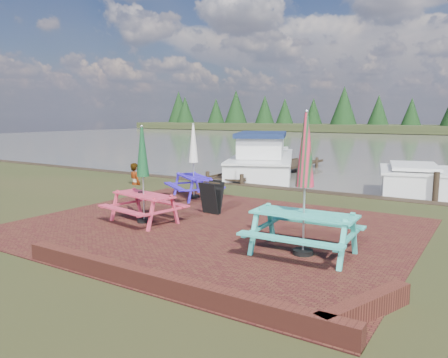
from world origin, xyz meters
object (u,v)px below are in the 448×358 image
at_px(picnic_table_red, 143,190).
at_px(boat_jetty, 263,162).
at_px(picnic_table_teal, 304,206).
at_px(picnic_table_blue, 194,173).
at_px(chalkboard, 212,198).
at_px(person, 135,163).
at_px(jetty, 273,169).

xyz_separation_m(picnic_table_red, boat_jetty, (-2.11, 10.34, -0.36)).
relative_size(picnic_table_teal, picnic_table_blue, 1.15).
distance_m(picnic_table_teal, chalkboard, 3.99).
xyz_separation_m(picnic_table_blue, person, (-3.55, 1.02, -0.01)).
bearing_deg(person, chalkboard, 173.40).
bearing_deg(jetty, picnic_table_teal, -61.09).
bearing_deg(picnic_table_teal, jetty, 116.39).
bearing_deg(chalkboard, jetty, 112.10).
bearing_deg(person, picnic_table_blue, -176.69).
xyz_separation_m(picnic_table_teal, picnic_table_blue, (-5.19, 3.53, -0.12)).
distance_m(jetty, boat_jetty, 0.65).
height_order(jetty, person, person).
xyz_separation_m(picnic_table_blue, boat_jetty, (-1.22, 7.07, -0.35)).
bearing_deg(picnic_table_blue, chalkboard, -7.26).
height_order(picnic_table_blue, chalkboard, picnic_table_blue).
relative_size(picnic_table_red, jetty, 0.26).
relative_size(picnic_table_teal, picnic_table_red, 1.14).
distance_m(picnic_table_red, jetty, 10.96).
height_order(picnic_table_blue, person, picnic_table_blue).
bearing_deg(picnic_table_blue, picnic_table_teal, 0.15).
bearing_deg(picnic_table_red, picnic_table_blue, 115.56).
xyz_separation_m(picnic_table_red, jetty, (-1.80, 10.79, -0.72)).
height_order(chalkboard, jetty, chalkboard).
bearing_deg(boat_jetty, picnic_table_red, -101.66).
xyz_separation_m(picnic_table_teal, jetty, (-6.10, 11.04, -0.84)).
height_order(picnic_table_blue, boat_jetty, picnic_table_blue).
relative_size(picnic_table_teal, boat_jetty, 0.33).
bearing_deg(person, jetty, -92.82).
xyz_separation_m(picnic_table_teal, person, (-8.74, 4.54, -0.14)).
distance_m(chalkboard, person, 5.91).
height_order(picnic_table_red, jetty, picnic_table_red).
bearing_deg(picnic_table_red, boat_jetty, 111.84).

